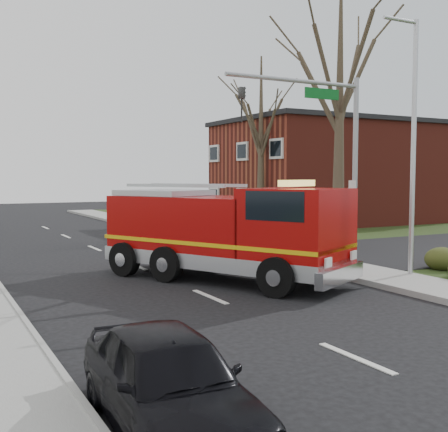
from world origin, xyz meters
name	(u,v)px	position (x,y,z in m)	size (l,w,h in m)	color
ground	(210,297)	(0.00, 0.00, 0.00)	(120.00, 120.00, 0.00)	black
sidewalk_right	(377,276)	(6.20, 0.00, 0.07)	(2.40, 80.00, 0.15)	gray
brick_building	(333,172)	(19.00, 18.00, 3.66)	(15.40, 10.40, 7.25)	maroon
health_center_sign	(277,221)	(10.50, 12.50, 0.88)	(0.12, 2.00, 1.40)	#561416
bare_tree_near	(340,85)	(9.50, 6.00, 7.41)	(6.00, 6.00, 12.00)	#362B1F
bare_tree_far	(261,124)	(11.00, 15.00, 6.49)	(5.25, 5.25, 10.50)	#362B1F
traffic_signal_mast	(326,137)	(5.21, 1.50, 4.71)	(5.29, 0.18, 6.80)	gray
streetlight_pole	(412,140)	(7.14, -0.50, 4.55)	(1.48, 0.16, 8.40)	#B7BABF
fire_engine	(226,235)	(1.64, 2.06, 1.48)	(6.08, 8.47, 3.26)	#980707
parked_car_maroon	(169,381)	(-4.20, -7.14, 0.69)	(1.64, 4.08, 1.39)	black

